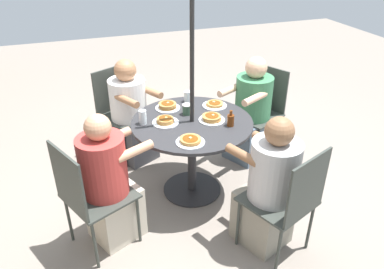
{
  "coord_description": "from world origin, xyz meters",
  "views": [
    {
      "loc": [
        -2.78,
        0.96,
        2.28
      ],
      "look_at": [
        0.0,
        0.0,
        0.62
      ],
      "focal_mm": 35.0,
      "sensor_mm": 36.0,
      "label": 1
    }
  ],
  "objects": [
    {
      "name": "umbrella_pole",
      "position": [
        0.0,
        0.0,
        1.14
      ],
      "size": [
        0.04,
        0.04,
        2.28
      ],
      "primitive_type": "cylinder",
      "color": "black",
      "rests_on": "ground"
    },
    {
      "name": "pancake_plate_c",
      "position": [
        -0.05,
        -0.17,
        0.78
      ],
      "size": [
        0.23,
        0.23,
        0.06
      ],
      "color": "white",
      "rests_on": "patio_table"
    },
    {
      "name": "ground_plane",
      "position": [
        0.0,
        0.0,
        0.0
      ],
      "size": [
        12.0,
        12.0,
        0.0
      ],
      "primitive_type": "plane",
      "color": "gray"
    },
    {
      "name": "coffee_cup",
      "position": [
        0.15,
        0.0,
        0.81
      ],
      "size": [
        0.08,
        0.08,
        0.1
      ],
      "color": "#33513D",
      "rests_on": "patio_table"
    },
    {
      "name": "pancake_plate_a",
      "position": [
        0.04,
        0.23,
        0.78
      ],
      "size": [
        0.23,
        0.23,
        0.06
      ],
      "color": "white",
      "rests_on": "patio_table"
    },
    {
      "name": "syrup_bottle",
      "position": [
        -0.19,
        -0.29,
        0.81
      ],
      "size": [
        0.08,
        0.06,
        0.14
      ],
      "color": "#602D0F",
      "rests_on": "patio_table"
    },
    {
      "name": "drinking_glass_b",
      "position": [
        0.1,
        0.42,
        0.82
      ],
      "size": [
        0.07,
        0.07,
        0.13
      ],
      "primitive_type": "cylinder",
      "color": "silver",
      "rests_on": "patio_table"
    },
    {
      "name": "pancake_plate_b",
      "position": [
        0.32,
        0.13,
        0.78
      ],
      "size": [
        0.23,
        0.23,
        0.07
      ],
      "color": "white",
      "rests_on": "patio_table"
    },
    {
      "name": "patio_chair_west",
      "position": [
        0.48,
        -0.97,
        0.55
      ],
      "size": [
        0.62,
        0.62,
        0.96
      ],
      "rotation": [
        0.0,
        0.0,
        0.46
      ],
      "color": "#333833",
      "rests_on": "ground"
    },
    {
      "name": "diner_north",
      "position": [
        0.79,
        0.41,
        0.5
      ],
      "size": [
        0.61,
        0.56,
        1.12
      ],
      "rotation": [
        0.0,
        0.0,
        -4.23
      ],
      "color": "#3D3D42",
      "rests_on": "ground"
    },
    {
      "name": "patio_chair_east",
      "position": [
        -0.45,
        0.98,
        0.55
      ],
      "size": [
        0.62,
        0.62,
        0.96
      ],
      "rotation": [
        0.0,
        0.0,
        -2.71
      ],
      "color": "#333833",
      "rests_on": "ground"
    },
    {
      "name": "patio_chair_north",
      "position": [
        0.95,
        0.5,
        0.55
      ],
      "size": [
        0.63,
        0.63,
        0.96
      ],
      "rotation": [
        0.0,
        0.0,
        -4.23
      ],
      "color": "#333833",
      "rests_on": "ground"
    },
    {
      "name": "pancake_plate_e",
      "position": [
        0.23,
        -0.31,
        0.77
      ],
      "size": [
        0.23,
        0.23,
        0.05
      ],
      "color": "white",
      "rests_on": "patio_table"
    },
    {
      "name": "patio_table",
      "position": [
        0.0,
        0.0,
        0.62
      ],
      "size": [
        1.08,
        1.08,
        0.76
      ],
      "color": "#28282B",
      "rests_on": "ground"
    },
    {
      "name": "diner_east",
      "position": [
        -0.38,
        0.81,
        0.52
      ],
      "size": [
        0.52,
        0.58,
        1.14
      ],
      "rotation": [
        0.0,
        0.0,
        -2.71
      ],
      "color": "beige",
      "rests_on": "ground"
    },
    {
      "name": "drinking_glass_a",
      "position": [
        0.41,
        -0.1,
        0.81
      ],
      "size": [
        0.07,
        0.07,
        0.11
      ],
      "primitive_type": "cylinder",
      "color": "silver",
      "rests_on": "patio_table"
    },
    {
      "name": "patio_chair_south",
      "position": [
        -1.0,
        -0.4,
        0.55
      ],
      "size": [
        0.6,
        0.6,
        0.96
      ],
      "rotation": [
        0.0,
        0.0,
        -1.19
      ],
      "color": "#333833",
      "rests_on": "ground"
    },
    {
      "name": "diner_west",
      "position": [
        0.39,
        -0.8,
        0.51
      ],
      "size": [
        0.56,
        0.63,
        1.13
      ],
      "rotation": [
        0.0,
        0.0,
        0.46
      ],
      "color": "slate",
      "rests_on": "ground"
    },
    {
      "name": "diner_south",
      "position": [
        -0.83,
        -0.33,
        0.52
      ],
      "size": [
        0.57,
        0.51,
        1.14
      ],
      "rotation": [
        0.0,
        0.0,
        -1.19
      ],
      "color": "gray",
      "rests_on": "ground"
    },
    {
      "name": "pancake_plate_d",
      "position": [
        -0.35,
        0.13,
        0.77
      ],
      "size": [
        0.23,
        0.23,
        0.05
      ],
      "color": "white",
      "rests_on": "patio_table"
    }
  ]
}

